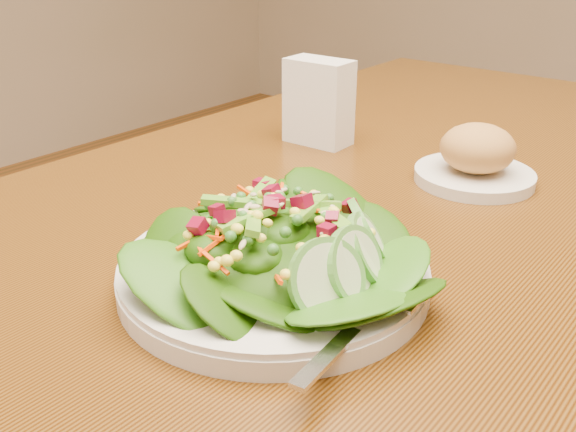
# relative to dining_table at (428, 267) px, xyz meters

# --- Properties ---
(dining_table) EXTENTS (0.90, 1.40, 0.75)m
(dining_table) POSITION_rel_dining_table_xyz_m (0.00, 0.00, 0.00)
(dining_table) COLOR brown
(dining_table) RESTS_ON ground_plane
(salad_plate) EXTENTS (0.28, 0.27, 0.08)m
(salad_plate) POSITION_rel_dining_table_xyz_m (-0.01, -0.28, 0.13)
(salad_plate) COLOR silver
(salad_plate) RESTS_ON dining_table
(bread_plate) EXTENTS (0.15, 0.15, 0.07)m
(bread_plate) POSITION_rel_dining_table_xyz_m (0.02, 0.06, 0.13)
(bread_plate) COLOR silver
(bread_plate) RESTS_ON dining_table
(napkin_holder) EXTENTS (0.09, 0.05, 0.12)m
(napkin_holder) POSITION_rel_dining_table_xyz_m (-0.22, 0.06, 0.16)
(napkin_holder) COLOR white
(napkin_holder) RESTS_ON dining_table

